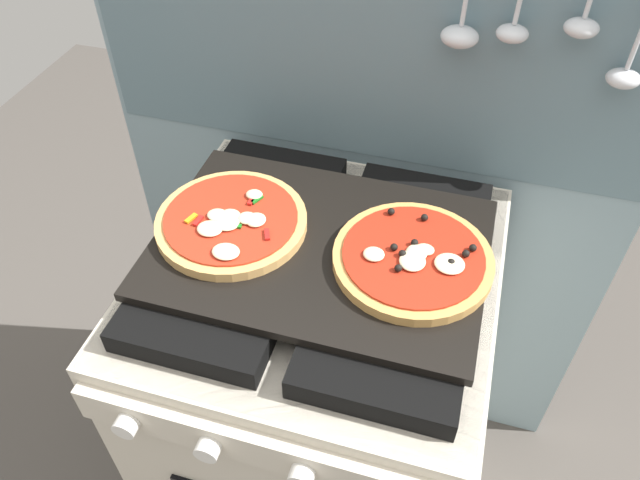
{
  "coord_description": "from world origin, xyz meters",
  "views": [
    {
      "loc": [
        0.2,
        -0.68,
        1.63
      ],
      "look_at": [
        0.0,
        0.0,
        0.93
      ],
      "focal_mm": 34.46,
      "sensor_mm": 36.0,
      "label": 1
    }
  ],
  "objects_px": {
    "stove": "(320,396)",
    "pizza_right": "(413,259)",
    "pizza_left": "(231,223)",
    "baking_tray": "(320,248)"
  },
  "relations": [
    {
      "from": "stove",
      "to": "pizza_right",
      "type": "distance_m",
      "value": 0.5
    },
    {
      "from": "pizza_left",
      "to": "stove",
      "type": "bearing_deg",
      "value": 0.86
    },
    {
      "from": "baking_tray",
      "to": "pizza_left",
      "type": "distance_m",
      "value": 0.16
    },
    {
      "from": "stove",
      "to": "pizza_right",
      "type": "height_order",
      "value": "pizza_right"
    },
    {
      "from": "baking_tray",
      "to": "pizza_left",
      "type": "xyz_separation_m",
      "value": [
        -0.15,
        -0.0,
        0.02
      ]
    },
    {
      "from": "baking_tray",
      "to": "pizza_right",
      "type": "bearing_deg",
      "value": -0.47
    },
    {
      "from": "baking_tray",
      "to": "pizza_left",
      "type": "bearing_deg",
      "value": -178.53
    },
    {
      "from": "baking_tray",
      "to": "pizza_left",
      "type": "height_order",
      "value": "pizza_left"
    },
    {
      "from": "stove",
      "to": "baking_tray",
      "type": "relative_size",
      "value": 1.67
    },
    {
      "from": "stove",
      "to": "pizza_left",
      "type": "xyz_separation_m",
      "value": [
        -0.15,
        -0.0,
        0.48
      ]
    }
  ]
}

